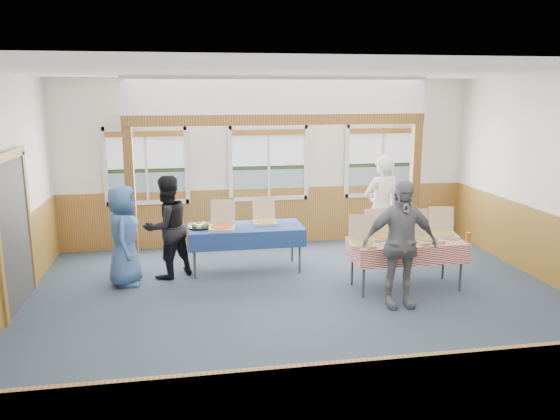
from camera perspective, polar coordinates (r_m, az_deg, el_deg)
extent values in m
plane|color=#2B3846|center=(7.67, 2.83, -10.45)|extent=(8.00, 8.00, 0.00)
plane|color=white|center=(7.07, 3.11, 14.19)|extent=(8.00, 8.00, 0.00)
plane|color=silver|center=(10.60, -1.23, 4.95)|extent=(8.00, 0.00, 8.00)
plane|color=silver|center=(3.99, 14.27, -8.26)|extent=(8.00, 0.00, 8.00)
cube|color=brown|center=(10.76, -1.19, -0.61)|extent=(7.98, 0.05, 1.10)
cube|color=#333333|center=(8.37, -26.12, -2.20)|extent=(0.06, 1.30, 2.10)
cube|color=silver|center=(10.56, -13.60, 0.78)|extent=(1.52, 0.05, 0.08)
cube|color=silver|center=(10.38, -13.99, 8.26)|extent=(1.52, 0.05, 0.08)
cube|color=silver|center=(10.53, -17.82, 4.31)|extent=(0.08, 0.05, 1.46)
cube|color=silver|center=(10.42, -9.72, 4.65)|extent=(0.08, 0.05, 1.46)
cube|color=silver|center=(10.45, -13.79, 4.49)|extent=(0.05, 0.05, 1.30)
cube|color=slate|center=(10.55, -13.67, 2.42)|extent=(1.40, 0.02, 0.52)
cube|color=#20361B|center=(10.50, -13.75, 4.03)|extent=(1.40, 0.02, 0.08)
cube|color=#B6BBC4|center=(10.45, -13.86, 6.14)|extent=(1.40, 0.02, 0.70)
cube|color=brown|center=(10.37, -13.97, 7.70)|extent=(1.40, 0.07, 0.10)
cube|color=silver|center=(10.65, -1.17, 1.23)|extent=(1.52, 0.05, 0.08)
cube|color=silver|center=(10.47, -1.20, 8.66)|extent=(1.52, 0.05, 0.08)
cube|color=silver|center=(10.46, -5.21, 4.80)|extent=(0.08, 0.05, 1.46)
cube|color=silver|center=(10.68, 2.76, 5.00)|extent=(0.08, 0.05, 1.46)
cube|color=silver|center=(10.54, -1.18, 4.91)|extent=(0.05, 0.05, 1.30)
cube|color=slate|center=(10.64, -1.21, 2.86)|extent=(1.40, 0.02, 0.52)
cube|color=#20361B|center=(10.59, -1.21, 4.45)|extent=(1.40, 0.02, 0.08)
cube|color=#B6BBC4|center=(10.55, -1.22, 6.55)|extent=(1.40, 0.02, 0.70)
cube|color=brown|center=(10.46, -1.18, 8.10)|extent=(1.40, 0.07, 0.10)
cube|color=silver|center=(11.23, 10.52, 1.60)|extent=(1.52, 0.05, 0.08)
cube|color=silver|center=(11.06, 10.80, 8.64)|extent=(1.52, 0.05, 0.08)
cube|color=silver|center=(10.88, 6.99, 5.06)|extent=(0.08, 0.05, 1.46)
cube|color=silver|center=(11.40, 14.16, 5.11)|extent=(0.08, 0.05, 1.46)
cube|color=silver|center=(11.12, 10.66, 5.10)|extent=(0.05, 0.05, 1.30)
cube|color=slate|center=(11.21, 10.51, 3.15)|extent=(1.40, 0.02, 0.52)
cube|color=#20361B|center=(11.17, 10.57, 4.66)|extent=(1.40, 0.02, 0.08)
cube|color=#B6BBC4|center=(11.12, 10.65, 6.65)|extent=(1.40, 0.02, 0.70)
cube|color=brown|center=(11.04, 10.82, 8.12)|extent=(1.40, 0.07, 0.10)
cube|color=#642F16|center=(9.41, -15.32, 1.08)|extent=(0.15, 0.15, 2.40)
cube|color=#642F16|center=(10.21, 13.84, 2.03)|extent=(0.15, 0.15, 2.40)
cube|color=#642F16|center=(9.34, -0.13, 9.43)|extent=(5.15, 0.18, 0.18)
cylinder|color=#333333|center=(8.87, -8.92, -4.88)|extent=(0.04, 0.04, 0.73)
cylinder|color=#333333|center=(9.49, -9.00, -3.73)|extent=(0.04, 0.04, 0.73)
cylinder|color=#333333|center=(9.05, 2.07, -4.38)|extent=(0.04, 0.04, 0.73)
cylinder|color=#333333|center=(9.66, 1.28, -3.28)|extent=(0.04, 0.04, 0.73)
cube|color=#333333|center=(9.13, -3.63, -1.83)|extent=(1.88, 0.87, 0.03)
cube|color=navy|center=(9.12, -3.63, -1.72)|extent=(1.95, 0.94, 0.01)
cube|color=navy|center=(8.76, -3.32, -3.29)|extent=(1.90, 0.12, 0.28)
cube|color=navy|center=(9.56, -3.89, -1.96)|extent=(1.90, 0.12, 0.28)
cylinder|color=#333333|center=(8.07, 8.75, -6.63)|extent=(0.04, 0.04, 0.73)
cylinder|color=#333333|center=(8.58, 7.56, -5.43)|extent=(0.04, 0.04, 0.73)
cylinder|color=#333333|center=(8.66, 18.37, -5.80)|extent=(0.04, 0.04, 0.73)
cylinder|color=#333333|center=(9.14, 16.72, -4.75)|extent=(0.04, 0.04, 0.73)
cube|color=#333333|center=(8.48, 13.11, -3.26)|extent=(1.75, 1.03, 0.03)
cube|color=red|center=(8.47, 13.12, -3.14)|extent=(1.82, 1.10, 0.01)
cube|color=red|center=(8.18, 14.07, -4.79)|extent=(1.66, 0.39, 0.28)
cube|color=red|center=(8.84, 12.14, -3.41)|extent=(1.66, 0.39, 0.28)
cube|color=tan|center=(8.94, -6.08, -1.88)|extent=(0.46, 0.46, 0.05)
cylinder|color=#C9892F|center=(8.93, -6.08, -1.70)|extent=(0.41, 0.41, 0.01)
cube|color=tan|center=(9.12, -5.99, -0.15)|extent=(0.42, 0.16, 0.40)
cube|color=tan|center=(9.27, -1.56, -1.30)|extent=(0.40, 0.40, 0.04)
cylinder|color=#C3B85A|center=(9.27, -1.57, -1.13)|extent=(0.35, 0.35, 0.01)
cube|color=tan|center=(9.45, -1.71, 0.25)|extent=(0.38, 0.11, 0.38)
cube|color=tan|center=(8.08, 8.59, -3.53)|extent=(0.45, 0.45, 0.04)
cylinder|color=#B77539|center=(8.07, 8.60, -3.34)|extent=(0.39, 0.39, 0.01)
cube|color=tan|center=(8.24, 8.48, -1.74)|extent=(0.38, 0.17, 0.37)
cube|color=tan|center=(8.47, 10.55, -2.84)|extent=(0.38, 0.38, 0.04)
cylinder|color=#C9892F|center=(8.46, 10.56, -2.66)|extent=(0.34, 0.34, 0.01)
cube|color=tan|center=(8.63, 10.07, -1.11)|extent=(0.38, 0.09, 0.38)
cube|color=tan|center=(8.46, 15.00, -3.08)|extent=(0.47, 0.47, 0.05)
cylinder|color=#B77539|center=(8.45, 15.01, -2.88)|extent=(0.42, 0.42, 0.01)
cube|color=tan|center=(8.60, 14.14, -1.26)|extent=(0.42, 0.17, 0.40)
cube|color=tan|center=(8.82, 16.77, -2.56)|extent=(0.46, 0.46, 0.04)
cylinder|color=#C3B85A|center=(8.81, 16.78, -2.38)|extent=(0.40, 0.40, 0.01)
cube|color=tan|center=(8.99, 16.49, -0.88)|extent=(0.40, 0.17, 0.38)
cylinder|color=black|center=(9.07, -8.35, -1.79)|extent=(0.38, 0.38, 0.03)
cylinder|color=white|center=(9.06, -8.35, -1.63)|extent=(0.09, 0.09, 0.04)
sphere|color=#41752C|center=(9.07, -7.69, -1.58)|extent=(0.09, 0.09, 0.09)
sphere|color=silver|center=(9.14, -7.96, -1.46)|extent=(0.09, 0.09, 0.09)
sphere|color=#41752C|center=(9.16, -8.52, -1.45)|extent=(0.09, 0.09, 0.09)
sphere|color=silver|center=(9.11, -8.96, -1.56)|extent=(0.09, 0.09, 0.09)
sphere|color=#41752C|center=(9.02, -8.95, -1.69)|extent=(0.09, 0.09, 0.09)
sphere|color=silver|center=(8.96, -8.49, -1.77)|extent=(0.09, 0.09, 0.09)
sphere|color=#41752C|center=(8.98, -7.92, -1.71)|extent=(0.09, 0.09, 0.09)
cylinder|color=#A7571B|center=(8.60, 19.02, -2.72)|extent=(0.07, 0.07, 0.15)
imported|color=white|center=(9.72, 10.54, 0.14)|extent=(0.78, 0.60, 1.89)
imported|color=black|center=(8.92, -11.73, -1.76)|extent=(1.03, 0.98, 1.67)
imported|color=#365687|center=(8.73, -16.02, -2.61)|extent=(0.50, 0.77, 1.57)
imported|color=slate|center=(7.73, 12.41, -3.47)|extent=(1.08, 0.49, 1.80)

